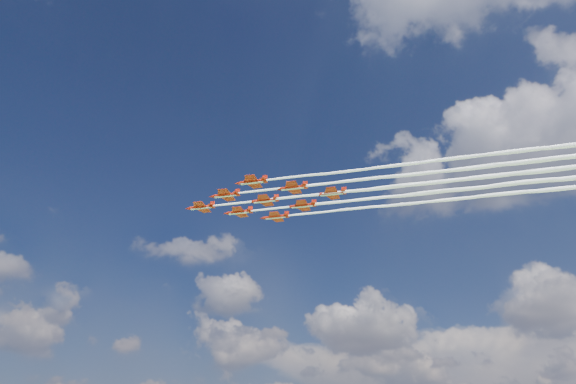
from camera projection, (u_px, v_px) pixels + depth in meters
name	position (u px, v px, depth m)	size (l,w,h in m)	color
jet_lead	(426.00, 183.00, 157.67)	(129.83, 60.42, 2.38)	#B51B0A
jet_row2_port	(464.00, 169.00, 149.97)	(129.83, 60.42, 2.38)	#B51B0A
jet_row2_starb	(463.00, 189.00, 160.98)	(129.83, 60.42, 2.38)	#B51B0A
jet_row3_port	(507.00, 152.00, 142.28)	(129.83, 60.42, 2.38)	#B51B0A
jet_row3_centre	(502.00, 175.00, 153.28)	(129.83, 60.42, 2.38)	#B51B0A
jet_row3_starb	(498.00, 195.00, 164.28)	(129.83, 60.42, 2.38)	#B51B0A
jet_row4_port	(546.00, 160.00, 145.59)	(129.83, 60.42, 2.38)	#B51B0A
jet_row4_starb	(538.00, 181.00, 156.59)	(129.83, 60.42, 2.38)	#B51B0A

